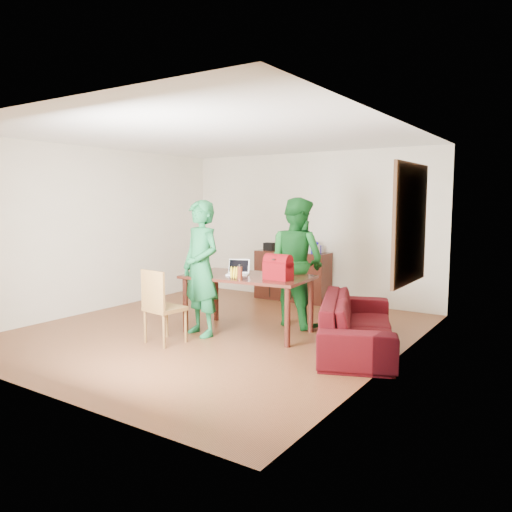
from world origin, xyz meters
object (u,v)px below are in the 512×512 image
Objects in this scene: table at (248,283)px; chair at (164,322)px; laptop at (237,272)px; person_far at (297,262)px; red_bag at (278,270)px; person_near at (201,268)px; sofa at (358,322)px; bottle at (240,272)px.

table is 1.27m from chair.
laptop is (0.46, 0.99, 0.56)m from chair.
red_bag is at bearing 116.31° from person_far.
person_far reaches higher than person_near.
chair reaches higher than sofa.
table is at bearing 78.66° from person_far.
chair is at bearing -139.67° from laptop.
sofa is (2.16, 1.18, 0.04)m from chair.
bottle is 0.56× the size of red_bag.
red_bag is 0.16× the size of sofa.
person_near is at bearing -170.32° from bottle.
red_bag is at bearing -13.91° from table.
chair is (-0.61, -1.03, -0.42)m from table.
table is 5.03× the size of laptop.
person_far is 0.83m from red_bag.
person_far is 9.35× the size of bottle.
chair is at bearing -126.54° from table.
person_near is at bearing -156.06° from red_bag.
table is 0.98× the size of person_near.
person_near is 9.18× the size of bottle.
laptop is 0.43m from bottle.
laptop is 0.69m from red_bag.
person_far reaches higher than table.
bottle is at bearing 88.21° from sofa.
person_near is 5.14× the size of laptop.
red_bag is (0.41, 0.29, 0.03)m from bottle.
bottle is at bearing -75.09° from laptop.
person_near reaches higher than bottle.
red_bag reaches higher than laptop.
sofa is at bearing -18.43° from laptop.
table is 0.21m from laptop.
laptop reaches higher than chair.
person_far is 1.46m from sofa.
table is 8.98× the size of bottle.
sofa is (1.55, 0.16, -0.38)m from table.
chair is 0.44× the size of sofa.
laptop is at bearing 72.13° from chair.
laptop is 1.78× the size of bottle.
person_far reaches higher than bottle.
person_far is at bearing 42.17° from sofa.
table is at bearing -11.13° from laptop.
person_far reaches higher than laptop.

